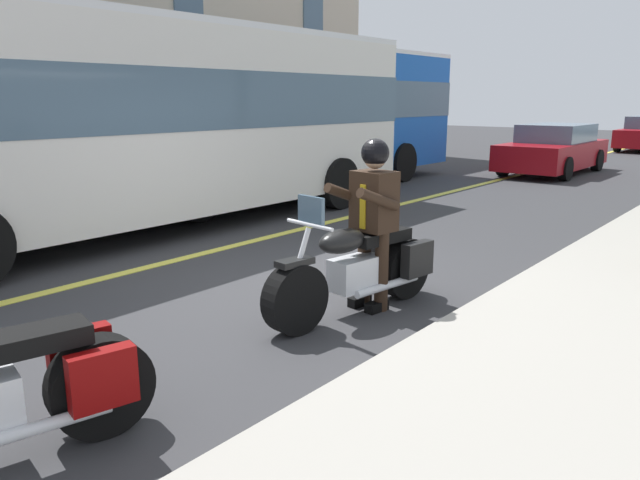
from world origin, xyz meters
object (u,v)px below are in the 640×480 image
object	(u,v)px
motorcycle_main	(359,269)
bus_far	(141,114)
rider_main	(373,209)
car_silver	(554,149)
bus_near	(284,110)

from	to	relation	value
motorcycle_main	bus_far	bearing A→B (deg)	-101.25
rider_main	bus_far	distance (m)	5.14
rider_main	car_silver	distance (m)	13.16
bus_near	bus_far	world-z (taller)	same
car_silver	bus_far	bearing A→B (deg)	-11.60
bus_far	motorcycle_main	bearing A→B (deg)	78.75
motorcycle_main	rider_main	distance (m)	0.61
bus_near	car_silver	xyz separation A→B (m)	(-7.52, 3.63, -1.18)
motorcycle_main	rider_main	xyz separation A→B (m)	(-0.19, 0.02, 0.58)
car_silver	motorcycle_main	bearing A→B (deg)	10.81
bus_near	car_silver	size ratio (longest dim) A/B	2.40
motorcycle_main	car_silver	bearing A→B (deg)	-169.19
bus_near	car_silver	bearing A→B (deg)	154.25
rider_main	motorcycle_main	bearing A→B (deg)	-7.05
bus_far	bus_near	bearing A→B (deg)	-166.01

